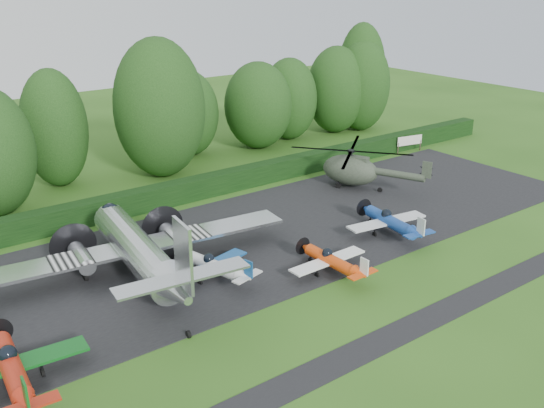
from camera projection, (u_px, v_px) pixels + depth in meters
ground at (302, 304)px, 38.88m from camera, size 160.00×160.00×0.00m
apron at (220, 250)px, 46.38m from camera, size 70.00×18.00×0.01m
taxiway_verge at (369, 348)px, 34.38m from camera, size 70.00×2.00×0.00m
hedgerow at (156, 208)px, 54.63m from camera, size 90.00×1.60×2.00m
transport_plane at (139, 250)px, 41.55m from camera, size 23.42×17.96×7.51m
light_plane_red at (12, 368)px, 30.56m from camera, size 7.82×8.22×3.00m
light_plane_white at (214, 266)px, 41.64m from camera, size 6.39×6.72×2.46m
light_plane_orange at (332, 261)px, 42.42m from camera, size 6.27×6.60×2.41m
light_plane_blue at (391, 221)px, 48.71m from camera, size 7.14×7.50×2.74m
helicopter at (351, 168)px, 59.08m from camera, size 11.82×13.84×3.81m
sign_board at (410, 141)px, 70.97m from camera, size 3.45×0.13×1.94m
tree_0 at (336, 90)px, 78.32m from camera, size 7.65×7.65×11.19m
tree_4 at (258, 106)px, 71.42m from camera, size 8.02×8.02×10.27m
tree_5 at (54, 129)px, 58.31m from camera, size 6.34×6.34×11.57m
tree_6 at (189, 113)px, 68.70m from camera, size 6.74×6.74×9.74m
tree_7 at (289, 99)px, 75.26m from camera, size 6.95×6.95×10.16m
tree_8 at (159, 109)px, 60.79m from camera, size 9.20×9.20×14.14m
tree_10 at (362, 86)px, 79.26m from camera, size 7.31×7.31×11.84m
tree_11 at (361, 76)px, 80.38m from camera, size 6.45×6.45×13.86m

